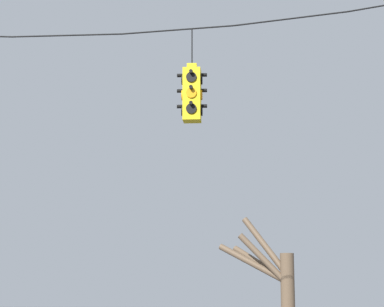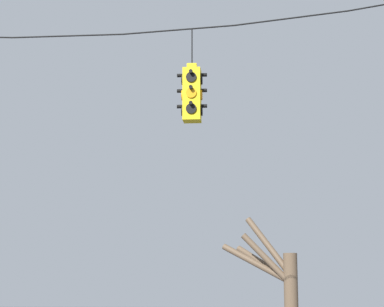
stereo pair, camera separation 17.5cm
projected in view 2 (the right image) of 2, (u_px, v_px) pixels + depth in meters
span_wire at (67, 25)px, 14.89m from camera, size 15.48×0.03×0.70m
traffic_light_over_intersection at (192, 94)px, 14.40m from camera, size 0.58×0.58×1.85m
bare_tree at (281, 290)px, 20.48m from camera, size 2.12×1.52×4.07m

